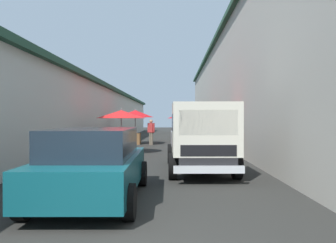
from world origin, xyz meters
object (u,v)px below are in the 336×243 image
at_px(fruit_stall_far_left, 121,120).
at_px(delivery_truck, 202,140).
at_px(fruit_stall_near_left, 182,120).
at_px(fruit_stall_far_right, 212,122).
at_px(fruit_stall_mid_lane, 135,117).
at_px(hatchback_car, 94,164).
at_px(vendor_by_crates, 151,130).
at_px(parked_scooter, 89,157).

xyz_separation_m(fruit_stall_far_left, delivery_truck, (-5.71, -3.39, -0.56)).
height_order(fruit_stall_near_left, fruit_stall_far_right, fruit_stall_near_left).
distance_m(fruit_stall_near_left, fruit_stall_far_left, 8.45).
distance_m(fruit_stall_mid_lane, fruit_stall_near_left, 3.88).
relative_size(fruit_stall_far_right, hatchback_car, 0.54).
xyz_separation_m(fruit_stall_near_left, delivery_truck, (-13.57, -0.28, -0.52)).
distance_m(fruit_stall_far_left, vendor_by_crates, 5.10).
distance_m(hatchback_car, parked_scooter, 3.61).
bearing_deg(parked_scooter, vendor_by_crates, -6.65).
bearing_deg(fruit_stall_far_left, fruit_stall_far_right, -98.48).
bearing_deg(delivery_truck, fruit_stall_far_right, -10.01).
height_order(fruit_stall_mid_lane, vendor_by_crates, fruit_stall_mid_lane).
bearing_deg(fruit_stall_far_right, fruit_stall_mid_lane, 34.66).
relative_size(fruit_stall_mid_lane, fruit_stall_far_right, 1.14).
bearing_deg(delivery_truck, fruit_stall_far_left, 30.69).
distance_m(fruit_stall_far_right, hatchback_car, 8.68).
height_order(fruit_stall_mid_lane, hatchback_car, fruit_stall_mid_lane).
xyz_separation_m(fruit_stall_far_left, vendor_by_crates, (4.94, -1.08, -0.68)).
xyz_separation_m(fruit_stall_near_left, hatchback_car, (-16.48, 2.15, -0.82)).
relative_size(fruit_stall_far_right, delivery_truck, 0.43).
height_order(hatchback_car, vendor_by_crates, vendor_by_crates).
distance_m(fruit_stall_far_right, parked_scooter, 6.40).
height_order(fruit_stall_mid_lane, parked_scooter, fruit_stall_mid_lane).
bearing_deg(fruit_stall_far_left, hatchback_car, -173.60).
relative_size(fruit_stall_far_left, vendor_by_crates, 1.47).
height_order(fruit_stall_near_left, vendor_by_crates, fruit_stall_near_left).
height_order(fruit_stall_far_left, delivery_truck, fruit_stall_far_left).
bearing_deg(fruit_stall_mid_lane, vendor_by_crates, -120.08).
distance_m(vendor_by_crates, parked_scooter, 10.20).
bearing_deg(hatchback_car, vendor_by_crates, -0.49).
relative_size(fruit_stall_mid_lane, fruit_stall_far_left, 1.02).
bearing_deg(fruit_stall_near_left, vendor_by_crates, 145.23).
xyz_separation_m(fruit_stall_far_left, hatchback_car, (-8.62, -0.97, -0.86)).
xyz_separation_m(fruit_stall_near_left, parked_scooter, (-13.05, 3.21, -1.11)).
xyz_separation_m(fruit_stall_mid_lane, parked_scooter, (-10.76, 0.09, -1.34)).
relative_size(fruit_stall_near_left, fruit_stall_far_right, 1.01).
distance_m(fruit_stall_mid_lane, parked_scooter, 10.84).
height_order(fruit_stall_far_left, parked_scooter, fruit_stall_far_left).
height_order(fruit_stall_mid_lane, fruit_stall_near_left, fruit_stall_mid_lane).
bearing_deg(delivery_truck, parked_scooter, 81.44).
bearing_deg(fruit_stall_far_left, delivery_truck, -149.31).
xyz_separation_m(fruit_stall_far_right, delivery_truck, (-5.07, 0.90, -0.47)).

